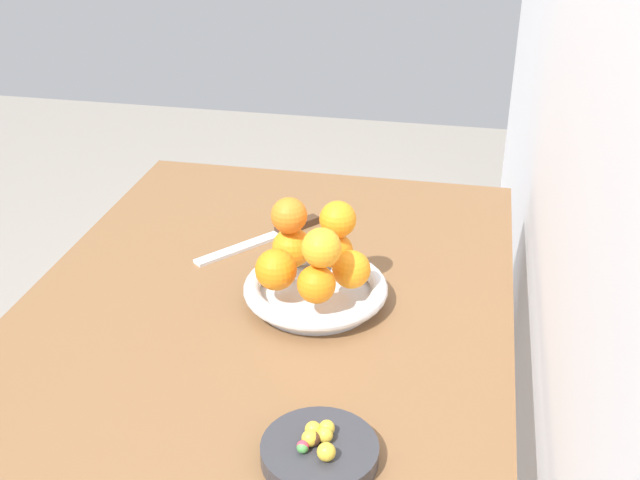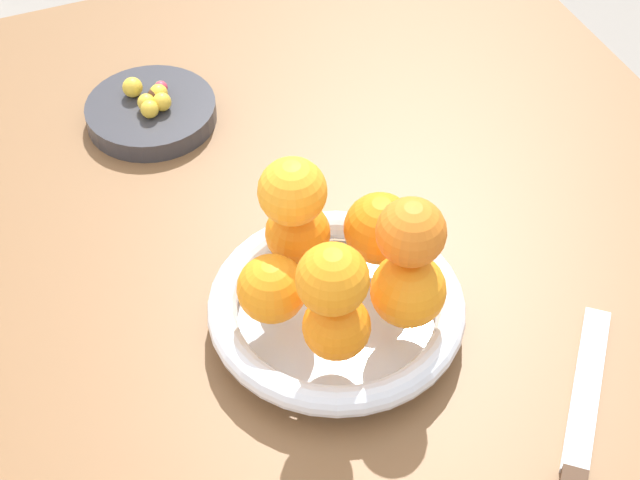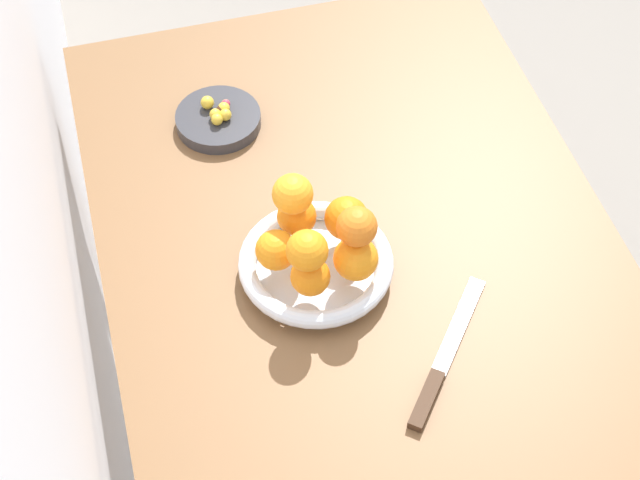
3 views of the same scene
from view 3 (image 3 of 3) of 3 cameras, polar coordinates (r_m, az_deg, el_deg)
The scene contains 21 objects.
ground_plane at distance 2.09m, azimuth 1.61°, elevation -12.63°, with size 6.00×6.00×0.00m, color gray.
dining_table at distance 1.53m, azimuth 2.15°, elevation -2.00°, with size 1.10×0.76×0.74m.
fruit_bowl at distance 1.40m, azimuth -0.24°, elevation -1.45°, with size 0.22×0.22×0.04m.
candy_dish at distance 1.62m, azimuth -5.94°, elevation 6.99°, with size 0.14×0.14×0.02m, color #333338.
orange_0 at distance 1.35m, azimuth 2.09°, elevation -1.08°, with size 0.06×0.06×0.06m, color orange.
orange_1 at distance 1.39m, azimuth 1.55°, elevation 1.28°, with size 0.06×0.06×0.06m, color orange.
orange_2 at distance 1.40m, azimuth -1.37°, elevation 1.39°, with size 0.06×0.06×0.06m, color orange.
orange_3 at distance 1.36m, azimuth -2.57°, elevation -0.58°, with size 0.06×0.06×0.06m, color orange.
orange_4 at distance 1.33m, azimuth -0.57°, elevation -2.12°, with size 0.06×0.06×0.06m, color orange.
orange_5 at distance 1.29m, azimuth -0.75°, elevation -0.62°, with size 0.06×0.06×0.06m, color orange.
orange_6 at distance 1.35m, azimuth -1.60°, elevation 2.69°, with size 0.06×0.06×0.06m, color orange.
orange_7 at distance 1.31m, azimuth 2.16°, elevation 0.78°, with size 0.06×0.06×0.06m, color orange.
candy_ball_0 at distance 1.60m, azimuth -6.11°, elevation 7.28°, with size 0.02×0.02×0.02m, color gold.
candy_ball_1 at distance 1.61m, azimuth -5.62°, elevation 7.64°, with size 0.02×0.02×0.02m, color gold.
candy_ball_2 at distance 1.62m, azimuth -5.51°, elevation 7.92°, with size 0.01×0.01×0.01m, color #4C9947.
candy_ball_3 at distance 1.62m, azimuth -5.50°, elevation 7.90°, with size 0.01×0.01×0.01m, color #C6384C.
candy_ball_4 at distance 1.61m, azimuth -5.73°, elevation 7.56°, with size 0.02×0.02×0.02m, color #472819.
candy_ball_5 at distance 1.62m, azimuth -6.57°, elevation 7.95°, with size 0.02×0.02×0.02m, color gold.
candy_ball_6 at distance 1.59m, azimuth -6.01°, elevation 6.99°, with size 0.02×0.02×0.02m, color gold.
candy_ball_7 at distance 1.60m, azimuth -5.53°, elevation 7.26°, with size 0.02×0.02×0.02m, color gold.
knife at distance 1.34m, azimuth 7.11°, elevation -7.17°, with size 0.21×0.18×0.01m.
Camera 3 is at (-0.86, 0.29, 1.88)m, focal length 55.00 mm.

